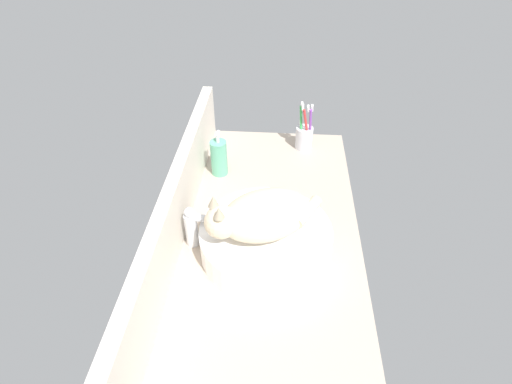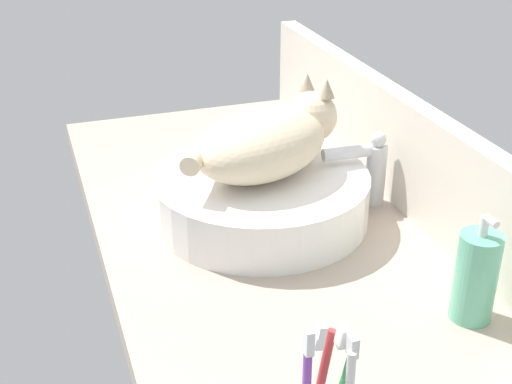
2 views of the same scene
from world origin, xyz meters
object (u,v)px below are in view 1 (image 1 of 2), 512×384
faucet (195,226)px  toothbrush_cup (304,136)px  sink_basin (264,240)px  soap_dispenser (219,158)px  cat (260,215)px

faucet → toothbrush_cup: size_ratio=0.73×
sink_basin → soap_dispenser: bearing=26.4°
faucet → toothbrush_cup: toothbrush_cup is taller
sink_basin → faucet: 19.64cm
soap_dispenser → toothbrush_cup: size_ratio=0.86×
cat → toothbrush_cup: (54.66, -13.46, -8.91)cm
cat → faucet: bearing=84.8°
soap_dispenser → sink_basin: bearing=-153.6°
sink_basin → cat: cat is taller
sink_basin → toothbrush_cup: size_ratio=1.95×
faucet → soap_dispenser: size_ratio=0.84×
toothbrush_cup → sink_basin: bearing=167.2°
cat → toothbrush_cup: cat is taller
soap_dispenser → cat: bearing=-155.6°
sink_basin → soap_dispenser: (35.46, 17.59, 2.41)cm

